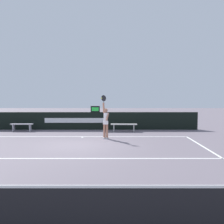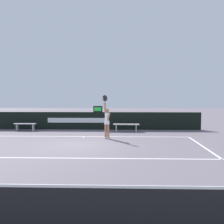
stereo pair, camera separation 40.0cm
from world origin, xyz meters
name	(u,v)px [view 2 (the right image)]	position (x,y,z in m)	size (l,w,h in m)	color
ground_plane	(78,145)	(0.00, 0.00, 0.00)	(60.00, 60.00, 0.00)	slate
court_lines	(77,145)	(0.00, -0.10, 0.00)	(12.34, 5.26, 0.00)	white
back_wall	(90,121)	(0.00, 5.46, 0.61)	(15.37, 0.20, 1.22)	black
speed_display	(98,109)	(0.56, 5.46, 1.43)	(0.63, 0.17, 0.43)	black
tennis_net	(0,211)	(0.00, -8.58, 0.52)	(13.11, 0.08, 1.10)	black
tennis_player	(107,121)	(1.37, 1.80, 1.02)	(0.47, 0.46, 2.47)	#AA7058
tennis_ball	(103,98)	(1.16, 1.66, 2.28)	(0.06, 0.06, 0.06)	#C7D92E
courtside_bench_near	(126,126)	(2.52, 4.52, 0.39)	(1.75, 0.42, 0.51)	#B6B4B2
courtside_bench_far	(25,125)	(-4.32, 4.72, 0.38)	(1.47, 0.37, 0.50)	#B3AEB8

